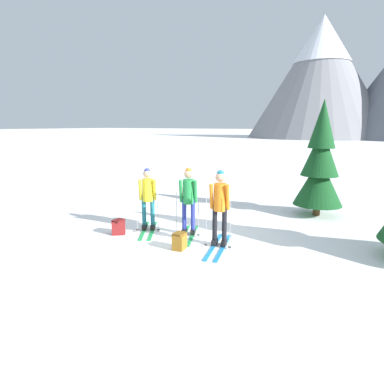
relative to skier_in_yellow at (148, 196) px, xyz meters
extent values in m
plane|color=white|center=(1.04, 0.06, -0.91)|extent=(400.00, 400.00, 0.00)
cube|color=green|center=(0.15, -0.04, -0.90)|extent=(0.88, 1.41, 0.02)
cube|color=green|center=(-0.04, -0.15, -0.90)|extent=(0.88, 1.41, 0.02)
cube|color=black|center=(0.10, 0.04, -0.83)|extent=(0.23, 0.28, 0.12)
cylinder|color=#1E6B7A|center=(0.10, 0.04, -0.40)|extent=(0.11, 0.11, 0.77)
cube|color=black|center=(-0.09, -0.07, -0.83)|extent=(0.23, 0.28, 0.12)
cylinder|color=#1E6B7A|center=(-0.09, -0.07, -0.40)|extent=(0.11, 0.11, 0.77)
cylinder|color=yellow|center=(0.01, -0.01, 0.15)|extent=(0.28, 0.28, 0.58)
sphere|color=tan|center=(0.01, -0.01, 0.58)|extent=(0.21, 0.21, 0.21)
sphere|color=#2D389E|center=(0.01, -0.01, 0.64)|extent=(0.16, 0.16, 0.16)
cylinder|color=yellow|center=(0.19, 0.03, 0.17)|extent=(0.17, 0.21, 0.55)
cylinder|color=yellow|center=(-0.12, -0.15, 0.17)|extent=(0.17, 0.21, 0.55)
cylinder|color=#A5A5AD|center=(0.33, -0.03, -0.33)|extent=(0.02, 0.02, 1.16)
cylinder|color=black|center=(0.33, -0.03, -0.85)|extent=(0.07, 0.07, 0.01)
cylinder|color=#A5A5AD|center=(-0.14, -0.30, -0.33)|extent=(0.02, 0.02, 1.16)
cylinder|color=black|center=(-0.14, -0.30, -0.85)|extent=(0.07, 0.07, 0.01)
cube|color=#4C7238|center=(-0.08, 0.14, 0.18)|extent=(0.31, 0.27, 0.36)
cube|color=green|center=(1.25, 0.14, -0.90)|extent=(0.68, 1.53, 0.02)
cube|color=green|center=(1.05, 0.06, -0.90)|extent=(0.68, 1.53, 0.02)
cube|color=black|center=(1.21, 0.23, -0.83)|extent=(0.20, 0.28, 0.12)
cylinder|color=#2D389E|center=(1.21, 0.23, -0.39)|extent=(0.11, 0.11, 0.80)
cube|color=black|center=(1.01, 0.15, -0.83)|extent=(0.20, 0.28, 0.12)
cylinder|color=#2D389E|center=(1.01, 0.15, -0.39)|extent=(0.11, 0.11, 0.80)
cylinder|color=#238C42|center=(1.11, 0.19, 0.19)|extent=(0.28, 0.28, 0.60)
sphere|color=tan|center=(1.11, 0.19, 0.63)|extent=(0.22, 0.22, 0.22)
sphere|color=#B76019|center=(1.11, 0.19, 0.70)|extent=(0.16, 0.16, 0.16)
cylinder|color=#238C42|center=(1.30, 0.20, 0.21)|extent=(0.15, 0.21, 0.57)
cylinder|color=#238C42|center=(0.97, 0.07, 0.21)|extent=(0.15, 0.21, 0.57)
cylinder|color=#A5A5AD|center=(1.43, 0.12, -0.31)|extent=(0.02, 0.02, 1.20)
cylinder|color=black|center=(1.43, 0.12, -0.85)|extent=(0.07, 0.07, 0.01)
cylinder|color=#A5A5AD|center=(0.93, -0.08, -0.31)|extent=(0.02, 0.02, 1.20)
cylinder|color=black|center=(0.93, -0.08, -0.85)|extent=(0.07, 0.07, 0.01)
cube|color=#4C7238|center=(1.05, 0.35, 0.22)|extent=(0.30, 0.25, 0.36)
cube|color=#1E84D1|center=(2.26, -0.22, -0.90)|extent=(0.52, 1.73, 0.02)
cube|color=#1E84D1|center=(2.05, -0.28, -0.90)|extent=(0.52, 1.73, 0.02)
cube|color=black|center=(2.24, -0.13, -0.83)|extent=(0.17, 0.28, 0.12)
cylinder|color=black|center=(2.24, -0.13, -0.38)|extent=(0.11, 0.11, 0.83)
cube|color=black|center=(2.02, -0.18, -0.83)|extent=(0.17, 0.28, 0.12)
cylinder|color=black|center=(2.02, -0.18, -0.38)|extent=(0.11, 0.11, 0.83)
cylinder|color=orange|center=(2.13, -0.15, 0.22)|extent=(0.28, 0.28, 0.62)
sphere|color=tan|center=(2.13, -0.15, 0.68)|extent=(0.22, 0.22, 0.22)
sphere|color=#1E6B7A|center=(2.13, -0.15, 0.75)|extent=(0.17, 0.17, 0.17)
cylinder|color=orange|center=(2.32, -0.17, 0.24)|extent=(0.13, 0.21, 0.59)
cylinder|color=orange|center=(1.97, -0.26, 0.24)|extent=(0.13, 0.21, 0.59)
cylinder|color=#A5A5AD|center=(2.44, -0.26, -0.29)|extent=(0.02, 0.02, 1.24)
cylinder|color=black|center=(2.44, -0.26, -0.85)|extent=(0.07, 0.07, 0.01)
cylinder|color=#A5A5AD|center=(1.91, -0.39, -0.29)|extent=(0.02, 0.02, 1.24)
cylinder|color=black|center=(1.91, -0.39, -0.85)|extent=(0.07, 0.07, 0.01)
cube|color=#4C7238|center=(2.09, 0.01, 0.26)|extent=(0.29, 0.22, 0.36)
cylinder|color=#51381E|center=(3.55, 3.73, -0.58)|extent=(0.21, 0.21, 0.67)
cone|color=#14471E|center=(3.55, 3.73, 0.13)|extent=(1.43, 1.43, 1.41)
cone|color=#14471E|center=(3.55, 3.73, 1.02)|extent=(1.09, 1.09, 1.41)
cone|color=#14471E|center=(3.55, 3.73, 1.84)|extent=(0.78, 0.78, 1.41)
cube|color=#99661E|center=(1.46, -0.79, -0.74)|extent=(0.29, 0.36, 0.34)
cube|color=brown|center=(1.46, -0.79, -0.55)|extent=(0.22, 0.28, 0.04)
cube|color=maroon|center=(-0.43, -0.68, -0.74)|extent=(0.40, 0.39, 0.34)
cube|color=maroon|center=(-0.43, -0.68, -0.55)|extent=(0.22, 0.28, 0.04)
cone|color=gray|center=(-8.34, 69.18, 11.22)|extent=(28.75, 28.75, 24.27)
cone|color=white|center=(-8.34, 69.18, 18.71)|extent=(11.55, 11.55, 9.29)
camera|label=1|loc=(5.27, -6.78, 1.81)|focal=31.51mm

